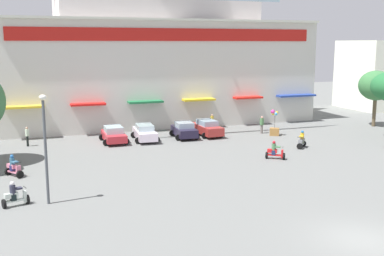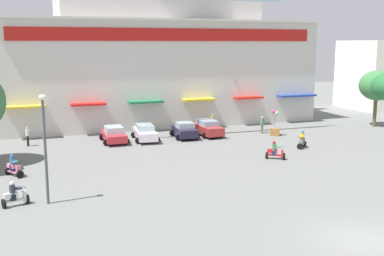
# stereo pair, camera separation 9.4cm
# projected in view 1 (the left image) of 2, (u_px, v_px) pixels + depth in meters

# --- Properties ---
(ground_plane) EXTENTS (128.00, 128.00, 0.00)m
(ground_plane) POSITION_uv_depth(u_px,v_px,m) (241.00, 170.00, 33.80)
(ground_plane) COLOR slate
(colonial_building) EXTENTS (34.59, 17.41, 22.64)m
(colonial_building) POSITION_uv_depth(u_px,v_px,m) (155.00, 36.00, 53.72)
(colonial_building) COLOR silver
(colonial_building) RESTS_ON ground
(plaza_tree_1) EXTENTS (3.59, 3.90, 6.07)m
(plaza_tree_1) POSITION_uv_depth(u_px,v_px,m) (376.00, 86.00, 50.61)
(plaza_tree_1) COLOR brown
(plaza_tree_1) RESTS_ON ground
(parked_car_0) EXTENTS (2.41, 4.11, 1.49)m
(parked_car_0) POSITION_uv_depth(u_px,v_px,m) (114.00, 134.00, 42.86)
(parked_car_0) COLOR #B72830
(parked_car_0) RESTS_ON ground
(parked_car_1) EXTENTS (2.50, 4.61, 1.51)m
(parked_car_1) POSITION_uv_depth(u_px,v_px,m) (145.00, 132.00, 43.77)
(parked_car_1) COLOR silver
(parked_car_1) RESTS_ON ground
(parked_car_2) EXTENTS (2.48, 3.89, 1.53)m
(parked_car_2) POSITION_uv_depth(u_px,v_px,m) (184.00, 130.00, 44.96)
(parked_car_2) COLOR #211B32
(parked_car_2) RESTS_ON ground
(parked_car_3) EXTENTS (2.43, 4.44, 1.56)m
(parked_car_3) POSITION_uv_depth(u_px,v_px,m) (207.00, 128.00, 46.03)
(parked_car_3) COLOR #AA302C
(parked_car_3) RESTS_ON ground
(scooter_rider_0) EXTENTS (1.26, 1.52, 1.52)m
(scooter_rider_0) POSITION_uv_depth(u_px,v_px,m) (13.00, 168.00, 31.93)
(scooter_rider_0) COLOR black
(scooter_rider_0) RESTS_ON ground
(scooter_rider_5) EXTENTS (1.50, 1.31, 1.46)m
(scooter_rider_5) POSITION_uv_depth(u_px,v_px,m) (275.00, 152.00, 36.78)
(scooter_rider_5) COLOR black
(scooter_rider_5) RESTS_ON ground
(scooter_rider_6) EXTENTS (1.52, 0.94, 1.45)m
(scooter_rider_6) POSITION_uv_depth(u_px,v_px,m) (15.00, 196.00, 26.14)
(scooter_rider_6) COLOR black
(scooter_rider_6) RESTS_ON ground
(scooter_rider_7) EXTENTS (1.39, 1.37, 1.51)m
(scooter_rider_7) POSITION_uv_depth(u_px,v_px,m) (302.00, 141.00, 40.73)
(scooter_rider_7) COLOR black
(scooter_rider_7) RESTS_ON ground
(pedestrian_0) EXTENTS (0.45, 0.45, 1.60)m
(pedestrian_0) POSITION_uv_depth(u_px,v_px,m) (212.00, 121.00, 49.53)
(pedestrian_0) COLOR brown
(pedestrian_0) RESTS_ON ground
(pedestrian_1) EXTENTS (0.40, 0.40, 1.74)m
(pedestrian_1) POSITION_uv_depth(u_px,v_px,m) (27.00, 135.00, 41.25)
(pedestrian_1) COLOR black
(pedestrian_1) RESTS_ON ground
(pedestrian_2) EXTENTS (0.54, 0.54, 1.75)m
(pedestrian_2) POSITION_uv_depth(u_px,v_px,m) (262.00, 124.00, 47.17)
(pedestrian_2) COLOR slate
(pedestrian_2) RESTS_ON ground
(streetlamp_near) EXTENTS (0.40, 0.40, 6.21)m
(streetlamp_near) POSITION_uv_depth(u_px,v_px,m) (45.00, 140.00, 25.98)
(streetlamp_near) COLOR #474C51
(streetlamp_near) RESTS_ON ground
(balloon_vendor_cart) EXTENTS (1.08, 0.99, 2.60)m
(balloon_vendor_cart) POSITION_uv_depth(u_px,v_px,m) (274.00, 127.00, 46.07)
(balloon_vendor_cart) COLOR olive
(balloon_vendor_cart) RESTS_ON ground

